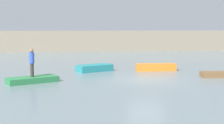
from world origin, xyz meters
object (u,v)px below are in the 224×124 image
Objects in this scene: rowboat_green at (32,80)px; person_blue_shirt at (32,61)px; rowboat_orange at (156,67)px; rowboat_teal at (94,68)px.

person_blue_shirt reaches higher than rowboat_green.
rowboat_orange is 10.13m from person_blue_shirt.
rowboat_orange is (8.92, 4.68, 0.09)m from rowboat_green.
person_blue_shirt reaches higher than rowboat_orange.
rowboat_teal is 0.89× the size of rowboat_orange.
rowboat_green is 1.78× the size of person_blue_shirt.
rowboat_green is at bearing -154.68° from rowboat_orange.
rowboat_green is at bearing -157.38° from rowboat_teal.
rowboat_orange reaches higher than rowboat_teal.
person_blue_shirt is at bearing -157.38° from rowboat_teal.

